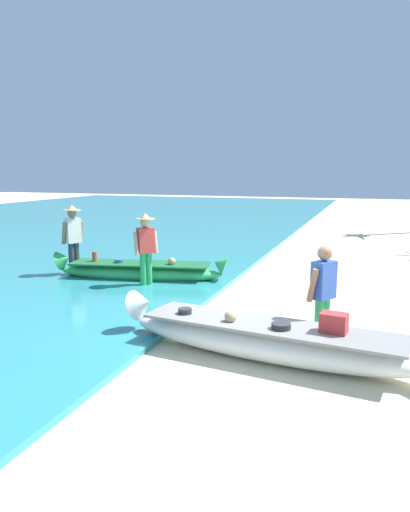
# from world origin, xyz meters

# --- Properties ---
(ground_plane) EXTENTS (80.00, 80.00, 0.00)m
(ground_plane) POSITION_xyz_m (0.00, 0.00, 0.00)
(ground_plane) COLOR beige
(boat_white_foreground) EXTENTS (4.78, 1.40, 0.84)m
(boat_white_foreground) POSITION_xyz_m (0.46, -0.78, 0.29)
(boat_white_foreground) COLOR white
(boat_white_foreground) RESTS_ON ground
(boat_green_midground) EXTENTS (4.34, 1.52, 0.77)m
(boat_green_midground) POSITION_xyz_m (-3.52, 3.01, 0.26)
(boat_green_midground) COLOR #38B760
(boat_green_midground) RESTS_ON ground
(person_vendor_hatted) EXTENTS (0.51, 0.54, 1.73)m
(person_vendor_hatted) POSITION_xyz_m (-3.05, 2.41, 1.00)
(person_vendor_hatted) COLOR green
(person_vendor_hatted) RESTS_ON ground
(person_tourist_customer) EXTENTS (0.45, 0.57, 1.59)m
(person_tourist_customer) POSITION_xyz_m (1.11, -0.11, 0.89)
(person_tourist_customer) COLOR green
(person_tourist_customer) RESTS_ON ground
(person_vendor_assistant) EXTENTS (0.46, 0.58, 1.83)m
(person_vendor_assistant) POSITION_xyz_m (-5.26, 2.85, 1.06)
(person_vendor_assistant) COLOR #333842
(person_vendor_assistant) RESTS_ON ground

